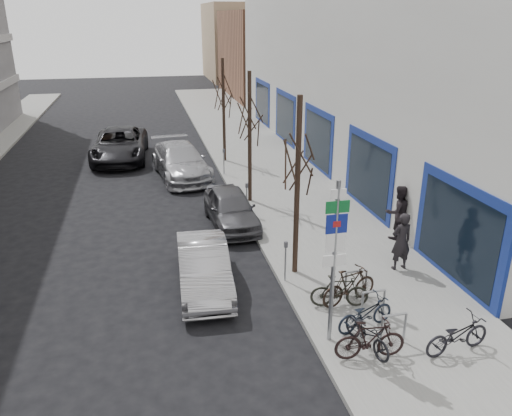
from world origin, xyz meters
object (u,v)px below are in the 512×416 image
pedestrian_near (401,241)px  parked_car_back (181,161)px  highway_sign_pole (334,254)px  tree_far (223,86)px  parked_car_mid (231,208)px  bike_mid_inner (340,291)px  pedestrian_far (398,212)px  meter_front (286,257)px  bike_rack (373,301)px  parked_car_front (204,267)px  tree_mid (250,107)px  bike_far_inner (349,286)px  lane_car (120,145)px  bike_near_right (370,339)px  bike_mid_curb (365,311)px  bike_near_left (367,330)px  meter_mid (247,196)px  meter_back (224,159)px  bike_far_curb (458,332)px  tree_near (299,146)px

pedestrian_near → parked_car_back: bearing=-69.3°
highway_sign_pole → pedestrian_near: (3.39, 2.97, -1.38)m
tree_far → parked_car_mid: bearing=-97.9°
bike_mid_inner → pedestrian_far: pedestrian_far is taller
meter_front → bike_rack: bearing=-55.5°
bike_rack → meter_front: size_ratio=1.78×
parked_car_front → parked_car_mid: (1.60, 4.46, 0.02)m
tree_mid → bike_far_inner: size_ratio=3.11×
bike_far_inner → lane_car: (-6.43, 17.02, 0.16)m
bike_mid_inner → lane_car: (-6.11, 17.13, 0.22)m
tree_far → bike_near_right: bearing=-88.6°
tree_mid → tree_far: bearing=90.0°
bike_rack → highway_sign_pole: bearing=-156.4°
bike_near_right → parked_car_front: size_ratio=0.41×
bike_mid_curb → parked_car_back: size_ratio=0.30×
bike_near_left → lane_car: lane_car is taller
meter_front → bike_mid_curb: meter_front is taller
tree_far → meter_mid: bearing=-93.2°
bike_near_left → bike_mid_curb: (0.29, 0.75, 0.01)m
tree_far → bike_mid_inner: (0.58, -15.17, -3.47)m
tree_far → meter_front: 13.88m
bike_rack → bike_mid_inner: bearing=130.6°
meter_mid → parked_car_mid: meter_mid is taller
bike_mid_curb → lane_car: 19.30m
pedestrian_near → pedestrian_far: pedestrian_far is taller
parked_car_back → pedestrian_near: (5.73, -11.49, 0.27)m
highway_sign_pole → parked_car_front: (-2.60, 3.41, -1.78)m
bike_mid_curb → bike_far_inner: size_ratio=0.93×
meter_front → meter_mid: (0.00, 5.50, 0.00)m
meter_back → pedestrian_near: pedestrian_near is taller
tree_mid → meter_back: tree_mid is taller
bike_far_curb → meter_mid: bearing=8.6°
bike_rack → meter_back: bearing=97.0°
meter_mid → pedestrian_far: bearing=-36.3°
bike_near_right → pedestrian_near: 4.74m
parked_car_front → bike_mid_inner: bearing=-28.8°
meter_front → meter_back: size_ratio=1.00×
parked_car_back → pedestrian_near: 12.84m
highway_sign_pole → tree_far: tree_far is taller
meter_back → bike_far_curb: size_ratio=0.73×
meter_front → meter_mid: 5.50m
tree_near → pedestrian_far: 5.38m
highway_sign_pole → bike_rack: size_ratio=1.86×
bike_mid_curb → parked_car_mid: parked_car_mid is taller
meter_front → parked_car_back: bearing=100.3°
bike_near_right → bike_far_curb: bearing=-91.2°
bike_near_right → pedestrian_far: bearing=-27.1°
highway_sign_pole → meter_mid: bearing=91.7°
tree_mid → meter_front: tree_mid is taller
bike_rack → bike_mid_inner: 0.96m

